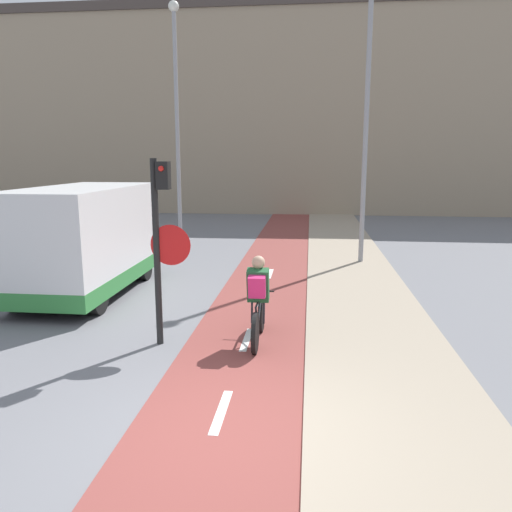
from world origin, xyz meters
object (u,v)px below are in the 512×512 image
Objects in this scene: cyclist_near at (258,302)px; van at (85,242)px; street_lamp_far at (177,104)px; traffic_light_pole at (161,232)px; street_lamp_sidewalk at (367,90)px.

van reaches higher than cyclist_near.
street_lamp_far reaches higher than cyclist_near.
traffic_light_pole is 0.69× the size of van.
street_lamp_far is at bearing 111.93° from cyclist_near.
cyclist_near is 5.06m from van.
van is (-2.69, 2.90, -0.71)m from traffic_light_pole.
traffic_light_pole is 8.67m from street_lamp_sidewalk.
street_lamp_far is 0.99× the size of street_lamp_sidewalk.
street_lamp_sidewalk is 8.43m from cyclist_near.
cyclist_near is at bearing -32.28° from van.
van is (-0.41, -6.87, -3.72)m from street_lamp_far.
street_lamp_far is 1.84× the size of van.
street_lamp_far is 7.82m from van.
street_lamp_far is 4.83× the size of cyclist_near.
street_lamp_sidewalk is (3.94, 7.10, 3.05)m from traffic_light_pole.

